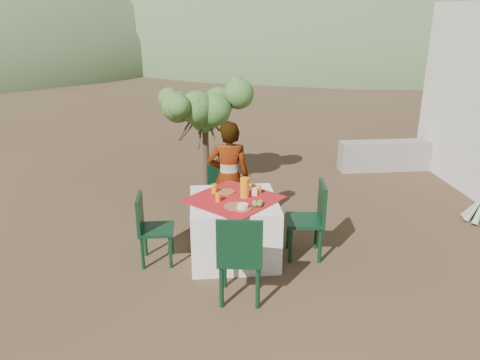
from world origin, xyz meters
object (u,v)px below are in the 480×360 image
chair_near (240,255)px  chair_right (312,216)px  table (234,228)px  chair_far (222,191)px  juice_pitcher (245,188)px  shrub_tree (208,113)px  chair_left (150,226)px  person (229,177)px

chair_near → chair_right: (0.95, 0.90, -0.02)m
chair_right → table: bearing=-87.8°
table → chair_far: (-0.08, 1.02, 0.09)m
chair_far → juice_pitcher: bearing=-90.8°
table → chair_far: chair_far is taller
shrub_tree → chair_left: bearing=-106.9°
chair_far → chair_left: size_ratio=0.98×
table → person: bearing=90.4°
chair_near → chair_right: chair_near is taller
chair_far → juice_pitcher: size_ratio=3.49×
person → juice_pitcher: bearing=105.1°
person → chair_far: bearing=-72.3°
person → juice_pitcher: (0.14, -0.70, 0.12)m
chair_far → person: bearing=-89.0°
chair_far → juice_pitcher: (0.21, -0.99, 0.42)m
table → shrub_tree: (-0.22, 2.48, 0.90)m
chair_left → person: size_ratio=0.56×
table → juice_pitcher: 0.52m
table → person: (-0.00, 0.73, 0.39)m
chair_far → person: person is taller
table → person: size_ratio=0.85×
table → chair_right: chair_right is taller
person → juice_pitcher: person is taller
chair_far → chair_left: bearing=-143.3°
table → chair_left: chair_left is taller
chair_right → person: bearing=-124.0°
chair_far → chair_right: 1.49m
juice_pitcher → chair_near: bearing=-98.4°
table → person: person is taller
chair_near → chair_left: size_ratio=1.14×
chair_left → shrub_tree: bearing=-16.4°
chair_far → shrub_tree: 1.68m
chair_left → juice_pitcher: bearing=-85.2°
table → juice_pitcher: juice_pitcher is taller
chair_far → table: bearing=-98.6°
table → chair_far: size_ratio=1.55×
chair_near → chair_left: chair_near is taller
chair_right → person: size_ratio=0.62×
chair_far → chair_right: bearing=-60.1°
chair_left → chair_right: chair_right is taller
shrub_tree → juice_pitcher: shrub_tree is taller
table → chair_left: 1.00m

